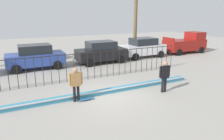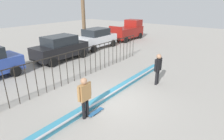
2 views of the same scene
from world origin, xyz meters
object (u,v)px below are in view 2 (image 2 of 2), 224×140
(skateboard, at_px, (96,112))
(pickup_truck, at_px, (128,31))
(skateboarder, at_px, (85,94))
(parked_car_white, at_px, (96,38))
(parked_car_black, at_px, (60,48))
(camera_operator, at_px, (158,66))

(skateboard, distance_m, pickup_truck, 16.15)
(skateboarder, distance_m, parked_car_white, 11.80)
(skateboard, distance_m, parked_car_black, 8.29)
(camera_operator, height_order, parked_car_black, parked_car_black)
(skateboarder, bearing_deg, parked_car_black, 54.63)
(parked_car_white, bearing_deg, skateboarder, -142.52)
(skateboarder, distance_m, skateboard, 1.09)
(camera_operator, relative_size, parked_car_black, 0.41)
(skateboard, bearing_deg, parked_car_white, 25.33)
(camera_operator, bearing_deg, skateboard, -0.65)
(parked_car_white, bearing_deg, camera_operator, -119.66)
(parked_car_black, bearing_deg, skateboarder, -123.52)
(skateboarder, relative_size, parked_car_black, 0.40)
(skateboarder, height_order, parked_car_black, parked_car_black)
(camera_operator, relative_size, parked_car_white, 0.41)
(camera_operator, xyz_separation_m, parked_car_black, (-0.30, 8.01, -0.08))
(camera_operator, distance_m, parked_car_black, 8.01)
(skateboard, xyz_separation_m, parked_car_black, (3.94, 7.23, 0.91))
(camera_operator, bearing_deg, parked_car_white, -107.72)
(camera_operator, bearing_deg, pickup_truck, -130.32)
(skateboarder, distance_m, pickup_truck, 16.47)
(skateboarder, bearing_deg, skateboard, -18.48)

